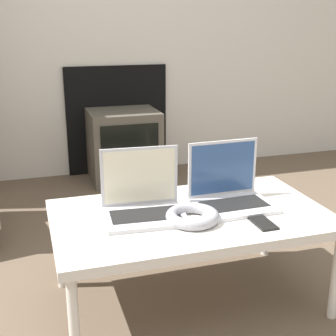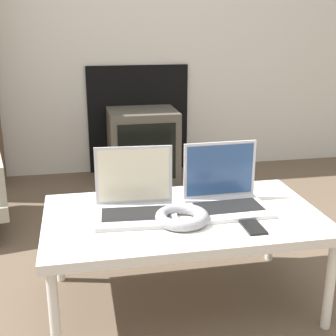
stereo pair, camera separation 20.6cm
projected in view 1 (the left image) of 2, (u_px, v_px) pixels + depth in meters
table at (191, 221)px, 1.83m from camera, size 1.07×0.62×0.39m
laptop_left at (143, 201)px, 1.79m from camera, size 0.32×0.26×0.25m
laptop_right at (230, 191)px, 1.90m from camera, size 0.31×0.25×0.25m
headphones at (192, 216)px, 1.74m from camera, size 0.20×0.20×0.04m
phone at (262, 222)px, 1.73m from camera, size 0.07×0.14×0.01m
tv at (124, 146)px, 3.34m from camera, size 0.48×0.42×0.51m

